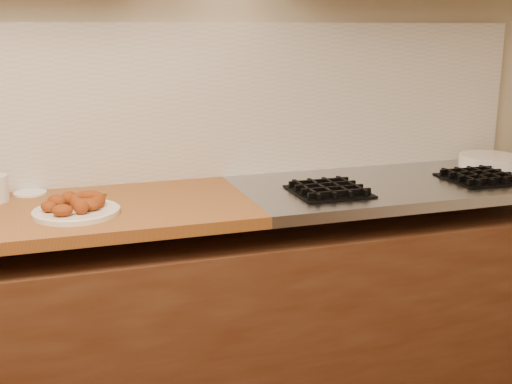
# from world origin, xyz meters

# --- Properties ---
(wall_back) EXTENTS (4.00, 0.02, 2.70)m
(wall_back) POSITION_xyz_m (0.00, 2.00, 1.35)
(wall_back) COLOR tan
(wall_back) RESTS_ON ground
(base_cabinet) EXTENTS (3.60, 0.60, 0.77)m
(base_cabinet) POSITION_xyz_m (0.00, 1.69, 0.39)
(base_cabinet) COLOR brown
(base_cabinet) RESTS_ON floor
(stovetop) EXTENTS (1.30, 0.62, 0.04)m
(stovetop) POSITION_xyz_m (1.15, 1.69, 0.88)
(stovetop) COLOR #9EA0A5
(stovetop) RESTS_ON base_cabinet
(backsplash) EXTENTS (3.60, 0.02, 0.60)m
(backsplash) POSITION_xyz_m (0.00, 1.99, 1.20)
(backsplash) COLOR beige
(backsplash) RESTS_ON wall_back
(burner_grates) EXTENTS (0.91, 0.26, 0.03)m
(burner_grates) POSITION_xyz_m (1.13, 1.61, 0.91)
(burner_grates) COLOR black
(burner_grates) RESTS_ON stovetop
(donut_plate) EXTENTS (0.28, 0.28, 0.02)m
(donut_plate) POSITION_xyz_m (-0.09, 1.61, 0.91)
(donut_plate) COLOR white
(donut_plate) RESTS_ON butcher_block
(ring_donut) EXTENTS (0.13, 0.13, 0.05)m
(ring_donut) POSITION_xyz_m (-0.05, 1.63, 0.94)
(ring_donut) COLOR brown
(ring_donut) RESTS_ON donut_plate
(fried_dough_chunks) EXTENTS (0.20, 0.19, 0.05)m
(fried_dough_chunks) POSITION_xyz_m (-0.11, 1.60, 0.94)
(fried_dough_chunks) COLOR brown
(fried_dough_chunks) RESTS_ON donut_plate
(tub_lid) EXTENTS (0.14, 0.14, 0.01)m
(tub_lid) POSITION_xyz_m (-0.23, 1.93, 0.90)
(tub_lid) COLOR white
(tub_lid) RESTS_ON butcher_block
(brass_jar_lid) EXTENTS (0.08, 0.08, 0.01)m
(brass_jar_lid) POSITION_xyz_m (-0.00, 1.82, 0.91)
(brass_jar_lid) COLOR #AF8127
(brass_jar_lid) RESTS_ON butcher_block
(plate_stack) EXTENTS (0.25, 0.25, 0.05)m
(plate_stack) POSITION_xyz_m (1.64, 1.81, 0.92)
(plate_stack) COLOR white
(plate_stack) RESTS_ON stovetop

